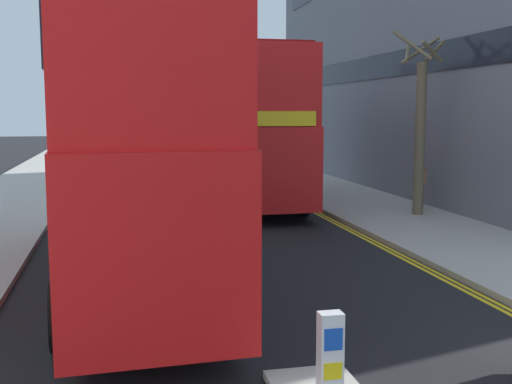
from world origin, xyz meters
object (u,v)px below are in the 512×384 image
keep_left_bollard (330,363)px  double_decker_bus_away (128,136)px  double_decker_bus_oncoming (245,124)px  pedestrian_far (421,184)px

keep_left_bollard → double_decker_bus_away: (-2.16, 6.08, 2.42)m
double_decker_bus_away → double_decker_bus_oncoming: 11.59m
keep_left_bollard → pedestrian_far: 15.54m
keep_left_bollard → double_decker_bus_away: double_decker_bus_away is taller
keep_left_bollard → pedestrian_far: size_ratio=0.69×
double_decker_bus_away → pedestrian_far: size_ratio=6.73×
double_decker_bus_away → pedestrian_far: double_decker_bus_away is taller
keep_left_bollard → double_decker_bus_away: size_ratio=0.10×
double_decker_bus_away → pedestrian_far: bearing=35.9°
keep_left_bollard → double_decker_bus_away: bearing=109.5°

